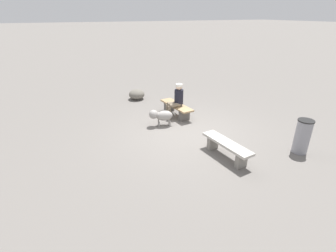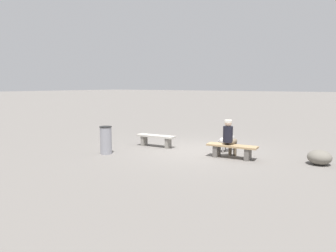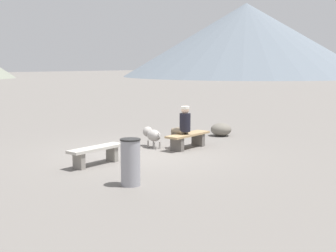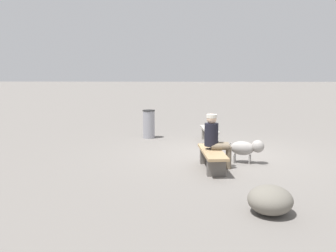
{
  "view_description": "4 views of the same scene",
  "coord_description": "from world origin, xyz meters",
  "px_view_note": "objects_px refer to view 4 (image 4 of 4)",
  "views": [
    {
      "loc": [
        -6.11,
        3.55,
        3.45
      ],
      "look_at": [
        -0.33,
        0.84,
        0.54
      ],
      "focal_mm": 26.62,
      "sensor_mm": 36.0,
      "label": 1
    },
    {
      "loc": [
        5.38,
        -9.6,
        2.32
      ],
      "look_at": [
        -1.42,
        0.24,
        0.76
      ],
      "focal_mm": 33.85,
      "sensor_mm": 36.0,
      "label": 2
    },
    {
      "loc": [
        -8.12,
        -8.83,
        2.42
      ],
      "look_at": [
        0.17,
        -0.77,
        0.81
      ],
      "focal_mm": 48.73,
      "sensor_mm": 36.0,
      "label": 3
    },
    {
      "loc": [
        8.89,
        -0.9,
        2.07
      ],
      "look_at": [
        0.17,
        -1.38,
        0.78
      ],
      "focal_mm": 36.53,
      "sensor_mm": 36.0,
      "label": 4
    }
  ],
  "objects_px": {
    "dog": "(247,148)",
    "bench_left": "(209,132)",
    "boulder": "(270,200)",
    "bench_right": "(212,156)",
    "seated_person": "(215,137)",
    "trash_bin": "(149,124)"
  },
  "relations": [
    {
      "from": "dog",
      "to": "bench_left",
      "type": "bearing_deg",
      "value": 120.23
    },
    {
      "from": "boulder",
      "to": "bench_right",
      "type": "bearing_deg",
      "value": -164.08
    },
    {
      "from": "dog",
      "to": "boulder",
      "type": "relative_size",
      "value": 1.25
    },
    {
      "from": "dog",
      "to": "seated_person",
      "type": "bearing_deg",
      "value": -136.28
    },
    {
      "from": "bench_right",
      "to": "seated_person",
      "type": "distance_m",
      "value": 0.45
    },
    {
      "from": "dog",
      "to": "trash_bin",
      "type": "distance_m",
      "value": 4.16
    },
    {
      "from": "trash_bin",
      "to": "seated_person",
      "type": "bearing_deg",
      "value": 27.7
    },
    {
      "from": "boulder",
      "to": "trash_bin",
      "type": "bearing_deg",
      "value": -157.88
    },
    {
      "from": "trash_bin",
      "to": "dog",
      "type": "bearing_deg",
      "value": 40.31
    },
    {
      "from": "seated_person",
      "to": "bench_right",
      "type": "bearing_deg",
      "value": -26.43
    },
    {
      "from": "bench_right",
      "to": "dog",
      "type": "xyz_separation_m",
      "value": [
        -0.59,
        0.86,
        0.08
      ]
    },
    {
      "from": "bench_right",
      "to": "trash_bin",
      "type": "distance_m",
      "value": 4.18
    },
    {
      "from": "seated_person",
      "to": "dog",
      "type": "height_order",
      "value": "seated_person"
    },
    {
      "from": "dog",
      "to": "trash_bin",
      "type": "relative_size",
      "value": 0.92
    },
    {
      "from": "bench_left",
      "to": "trash_bin",
      "type": "relative_size",
      "value": 1.65
    },
    {
      "from": "bench_left",
      "to": "seated_person",
      "type": "height_order",
      "value": "seated_person"
    },
    {
      "from": "seated_person",
      "to": "dog",
      "type": "bearing_deg",
      "value": 120.02
    },
    {
      "from": "boulder",
      "to": "seated_person",
      "type": "bearing_deg",
      "value": -166.46
    },
    {
      "from": "seated_person",
      "to": "boulder",
      "type": "distance_m",
      "value": 2.7
    },
    {
      "from": "seated_person",
      "to": "boulder",
      "type": "relative_size",
      "value": 1.78
    },
    {
      "from": "bench_left",
      "to": "dog",
      "type": "bearing_deg",
      "value": 10.14
    },
    {
      "from": "bench_left",
      "to": "boulder",
      "type": "distance_m",
      "value": 5.6
    }
  ]
}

